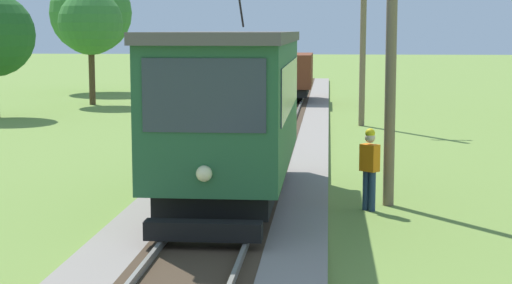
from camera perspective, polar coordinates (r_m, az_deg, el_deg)
name	(u,v)px	position (r m, az deg, el deg)	size (l,w,h in m)	color
red_tram	(232,108)	(17.81, -1.68, 2.39)	(2.60, 8.54, 4.79)	#235633
freight_car	(289,74)	(43.46, 2.30, 4.71)	(2.40, 5.20, 2.31)	brown
utility_pole_near_tram	(392,20)	(18.28, 9.38, 8.36)	(1.40, 0.51, 7.97)	#7A664C
utility_pole_mid	(363,21)	(33.34, 7.44, 8.31)	(1.40, 0.66, 8.25)	#7A664C
gravel_pile	(198,93)	(44.45, -4.06, 3.39)	(2.26, 2.26, 1.00)	gray
second_worker	(370,165)	(17.78, 7.87, -1.61)	(0.45, 0.43, 1.78)	navy
tree_left_far	(91,13)	(52.81, -11.37, 8.76)	(5.08, 5.08, 7.48)	#4C3823
tree_right_far	(91,23)	(43.69, -11.38, 8.07)	(3.32, 3.32, 5.90)	#4C3823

